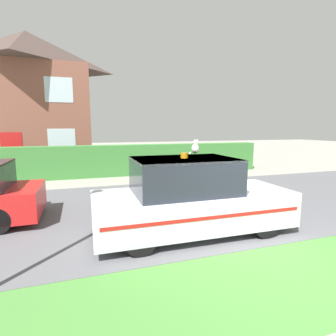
% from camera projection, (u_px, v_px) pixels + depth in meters
% --- Properties ---
extents(ground_plane, '(80.00, 80.00, 0.00)m').
position_uv_depth(ground_plane, '(288.00, 264.00, 4.48)').
color(ground_plane, gray).
extents(road_strip, '(28.00, 6.55, 0.01)m').
position_uv_depth(road_strip, '(195.00, 203.00, 8.16)').
color(road_strip, '#5B5B60').
rests_on(road_strip, ground).
extents(lawn_verge, '(28.00, 2.04, 0.01)m').
position_uv_depth(lawn_verge, '(306.00, 275.00, 4.13)').
color(lawn_verge, '#478438').
rests_on(lawn_verge, ground).
extents(garden_hedge, '(13.74, 0.79, 1.49)m').
position_uv_depth(garden_hedge, '(131.00, 160.00, 12.99)').
color(garden_hedge, '#3D7F38').
rests_on(garden_hedge, ground).
extents(police_car, '(4.34, 1.74, 1.78)m').
position_uv_depth(police_car, '(190.00, 198.00, 5.73)').
color(police_car, black).
rests_on(police_car, road_strip).
extents(cat, '(0.30, 0.27, 0.29)m').
position_uv_depth(cat, '(195.00, 148.00, 5.35)').
color(cat, silver).
rests_on(cat, police_car).
extents(house_left, '(7.26, 6.21, 8.03)m').
position_uv_depth(house_left, '(30.00, 99.00, 16.06)').
color(house_left, brown).
rests_on(house_left, ground).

